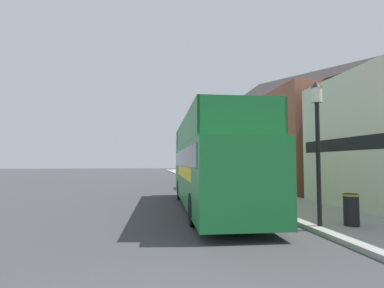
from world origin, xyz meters
name	(u,v)px	position (x,y,z in m)	size (l,w,h in m)	color
ground_plane	(145,188)	(0.00, 21.00, 0.00)	(144.00, 144.00, 0.00)	#3D3D3F
sidewalk	(237,189)	(6.63, 18.00, 0.07)	(3.40, 108.00, 0.14)	#999993
brick_terrace_rear	(260,133)	(11.33, 25.33, 4.95)	(6.00, 25.79, 9.90)	#935642
tour_bus	(210,168)	(2.92, 9.89, 1.77)	(3.02, 11.45, 3.86)	#1E7A38
parked_car_ahead_of_bus	(195,180)	(3.77, 19.14, 0.71)	(1.98, 4.09, 1.51)	#9E9EA3
lamp_post_nearest	(317,125)	(5.29, 5.33, 3.21)	(0.35, 0.35, 4.42)	black
lamp_post_second	(231,138)	(5.40, 15.23, 3.60)	(0.35, 0.35, 5.07)	black
lamp_post_third	(203,150)	(5.53, 25.13, 3.17)	(0.35, 0.35, 4.35)	black
litter_bin	(351,209)	(6.25, 5.20, 0.65)	(0.48, 0.48, 0.96)	black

